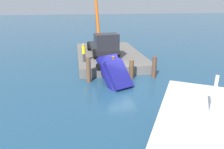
{
  "coord_description": "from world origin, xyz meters",
  "views": [
    {
      "loc": [
        16.89,
        -3.78,
        6.62
      ],
      "look_at": [
        -0.05,
        -0.81,
        0.53
      ],
      "focal_mm": 33.22,
      "sensor_mm": 36.0,
      "label": 1
    }
  ],
  "objects": [
    {
      "name": "ground",
      "position": [
        0.0,
        0.0,
        0.0
      ],
      "size": [
        200.0,
        200.0,
        0.0
      ],
      "primitive_type": "plane",
      "color": "navy"
    },
    {
      "name": "dock",
      "position": [
        -6.9,
        0.0,
        0.44
      ],
      "size": [
        12.08,
        7.31,
        0.89
      ],
      "primitive_type": "cube",
      "color": "slate",
      "rests_on": "ground"
    },
    {
      "name": "crane_truck",
      "position": [
        -5.89,
        -0.77,
        2.27
      ],
      "size": [
        9.34,
        3.22,
        7.59
      ],
      "color": "black",
      "rests_on": "dock"
    },
    {
      "name": "dock_worker",
      "position": [
        -3.37,
        -3.07,
        1.84
      ],
      "size": [
        0.34,
        0.34,
        1.85
      ],
      "color": "#3C3C3C",
      "rests_on": "dock"
    },
    {
      "name": "salvaged_car",
      "position": [
        1.22,
        -0.6,
        0.59
      ],
      "size": [
        4.14,
        3.22,
        3.69
      ],
      "color": "navy",
      "rests_on": "ground"
    },
    {
      "name": "piling_near",
      "position": [
        0.02,
        -2.85,
        1.1
      ],
      "size": [
        0.39,
        0.39,
        2.2
      ],
      "primitive_type": "cylinder",
      "color": "brown",
      "rests_on": "ground"
    },
    {
      "name": "piling_mid",
      "position": [
        -0.09,
        -0.69,
        1.08
      ],
      "size": [
        0.3,
        0.3,
        2.17
      ],
      "primitive_type": "cylinder",
      "color": "brown",
      "rests_on": "ground"
    },
    {
      "name": "piling_far",
      "position": [
        -0.01,
        0.94,
        0.9
      ],
      "size": [
        0.4,
        0.4,
        1.79
      ],
      "primitive_type": "cylinder",
      "color": "brown",
      "rests_on": "ground"
    },
    {
      "name": "piling_end",
      "position": [
        -0.03,
        3.05,
        0.99
      ],
      "size": [
        0.4,
        0.4,
        1.98
      ],
      "primitive_type": "cylinder",
      "color": "brown",
      "rests_on": "ground"
    }
  ]
}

